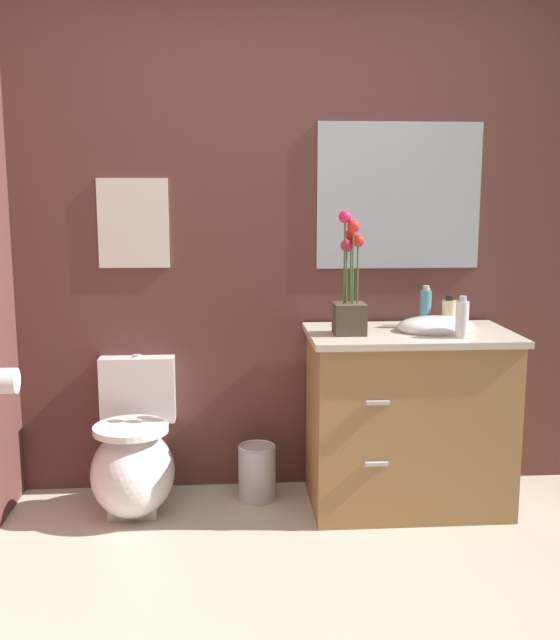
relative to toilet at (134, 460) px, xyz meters
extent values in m
cube|color=brown|center=(0.89, 0.30, 1.01)|extent=(3.93, 0.05, 2.50)
ellipsoid|color=white|center=(0.00, -0.05, -0.04)|extent=(0.38, 0.48, 0.40)
cube|color=white|center=(0.00, 0.00, -0.15)|extent=(0.22, 0.26, 0.18)
cube|color=white|center=(0.00, 0.24, 0.28)|extent=(0.36, 0.13, 0.32)
cylinder|color=white|center=(0.00, -0.07, 0.17)|extent=(0.34, 0.34, 0.03)
cylinder|color=#B7B7BC|center=(0.00, 0.24, 0.44)|extent=(0.04, 0.04, 0.02)
cube|color=#9E7242|center=(1.28, -0.03, 0.16)|extent=(0.90, 0.52, 0.81)
cube|color=beige|center=(1.28, -0.03, 0.58)|extent=(0.94, 0.56, 0.03)
ellipsoid|color=white|center=(1.40, -0.03, 0.61)|extent=(0.36, 0.26, 0.10)
cylinder|color=#B7B7BC|center=(1.40, 0.13, 0.68)|extent=(0.02, 0.02, 0.18)
cube|color=#B7B7BC|center=(1.08, -0.30, 0.34)|extent=(0.10, 0.02, 0.02)
cube|color=#B7B7BC|center=(1.08, -0.30, 0.06)|extent=(0.10, 0.02, 0.02)
cube|color=#4C3D2D|center=(0.99, -0.07, 0.66)|extent=(0.14, 0.14, 0.14)
cylinder|color=#386B2D|center=(1.02, -0.07, 0.87)|extent=(0.01, 0.01, 0.28)
sphere|color=red|center=(1.02, -0.07, 1.01)|extent=(0.06, 0.06, 0.06)
cylinder|color=#386B2D|center=(1.00, -0.03, 0.89)|extent=(0.01, 0.01, 0.30)
sphere|color=red|center=(1.00, -0.03, 1.04)|extent=(0.06, 0.06, 0.06)
cylinder|color=#386B2D|center=(0.97, -0.05, 0.86)|extent=(0.01, 0.01, 0.26)
sphere|color=#E01E51|center=(0.97, -0.05, 0.99)|extent=(0.06, 0.06, 0.06)
cylinder|color=#386B2D|center=(0.96, -0.08, 0.93)|extent=(0.01, 0.01, 0.38)
sphere|color=#E01E51|center=(0.96, -0.08, 1.12)|extent=(0.06, 0.06, 0.06)
cylinder|color=#386B2D|center=(1.00, -0.09, 0.91)|extent=(0.01, 0.01, 0.34)
sphere|color=red|center=(1.00, -0.09, 1.08)|extent=(0.06, 0.06, 0.06)
cylinder|color=beige|center=(1.48, 0.05, 0.66)|extent=(0.07, 0.07, 0.13)
cylinder|color=black|center=(1.48, 0.05, 0.74)|extent=(0.04, 0.04, 0.02)
cylinder|color=teal|center=(1.37, 0.07, 0.68)|extent=(0.05, 0.05, 0.18)
cylinder|color=#B7B7BC|center=(1.37, 0.07, 0.78)|extent=(0.03, 0.03, 0.02)
cylinder|color=white|center=(1.47, -0.18, 0.67)|extent=(0.06, 0.06, 0.16)
cylinder|color=#B7B7BC|center=(1.47, -0.18, 0.77)|extent=(0.03, 0.03, 0.02)
cylinder|color=#B7B7BC|center=(0.57, 0.08, -0.11)|extent=(0.18, 0.18, 0.26)
torus|color=#B7B7BC|center=(0.57, 0.08, 0.02)|extent=(0.18, 0.18, 0.01)
cube|color=silver|center=(0.00, 0.27, 1.08)|extent=(0.33, 0.01, 0.42)
cube|color=#B2BCC6|center=(1.28, 0.27, 1.21)|extent=(0.80, 0.01, 0.70)
cylinder|color=white|center=(-0.51, -0.20, 0.44)|extent=(0.11, 0.11, 0.11)
camera|label=1|loc=(0.44, -3.31, 1.22)|focal=41.57mm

